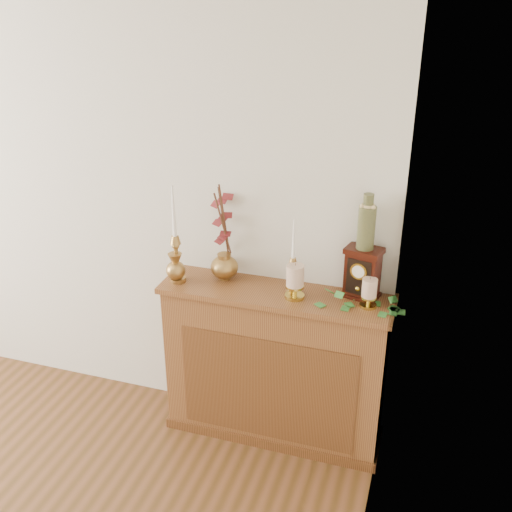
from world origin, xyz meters
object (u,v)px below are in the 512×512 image
(candlestick_left, at_px, (176,251))
(ginger_jar, at_px, (224,234))
(candlestick_center, at_px, (293,270))
(ceramic_vase, at_px, (367,224))
(mantel_clock, at_px, (362,273))
(bud_vase, at_px, (176,268))

(candlestick_left, xyz_separation_m, ginger_jar, (0.22, 0.14, 0.07))
(candlestick_left, relative_size, ginger_jar, 0.98)
(candlestick_center, height_order, ceramic_vase, ceramic_vase)
(candlestick_center, distance_m, mantel_clock, 0.35)
(candlestick_center, xyz_separation_m, bud_vase, (-0.63, -0.07, -0.05))
(candlestick_left, xyz_separation_m, ceramic_vase, (0.97, 0.13, 0.22))
(mantel_clock, bearing_deg, bud_vase, -158.30)
(candlestick_left, height_order, ginger_jar, ginger_jar)
(candlestick_left, distance_m, bud_vase, 0.10)
(candlestick_center, xyz_separation_m, ginger_jar, (-0.41, 0.08, 0.11))
(candlestick_left, distance_m, candlestick_center, 0.63)
(candlestick_left, height_order, mantel_clock, candlestick_left)
(bud_vase, relative_size, mantel_clock, 0.62)
(ceramic_vase, bearing_deg, mantel_clock, -103.23)
(bud_vase, xyz_separation_m, ginger_jar, (0.22, 0.16, 0.17))
(mantel_clock, xyz_separation_m, ceramic_vase, (0.00, 0.00, 0.26))
(candlestick_left, height_order, candlestick_center, candlestick_left)
(candlestick_left, relative_size, ceramic_vase, 1.91)
(candlestick_center, distance_m, ginger_jar, 0.43)
(ginger_jar, bearing_deg, mantel_clock, -0.99)
(ceramic_vase, bearing_deg, ginger_jar, 179.19)
(bud_vase, xyz_separation_m, mantel_clock, (0.97, 0.14, 0.05))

